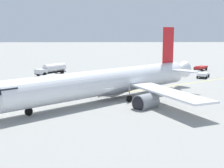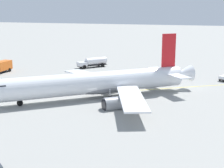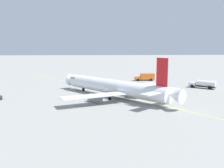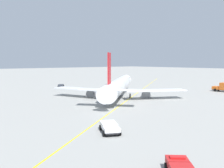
{
  "view_description": "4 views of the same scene",
  "coord_description": "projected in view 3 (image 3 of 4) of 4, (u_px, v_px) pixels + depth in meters",
  "views": [
    {
      "loc": [
        -50.77,
        0.76,
        11.29
      ],
      "look_at": [
        5.61,
        -1.04,
        2.11
      ],
      "focal_mm": 51.8,
      "sensor_mm": 36.0,
      "label": 1
    },
    {
      "loc": [
        -56.75,
        -24.35,
        17.25
      ],
      "look_at": [
        1.88,
        -3.52,
        3.07
      ],
      "focal_mm": 53.39,
      "sensor_mm": 36.0,
      "label": 2
    },
    {
      "loc": [
        -2.92,
        -73.35,
        15.35
      ],
      "look_at": [
        1.11,
        0.12,
        3.95
      ],
      "focal_mm": 41.09,
      "sensor_mm": 36.0,
      "label": 3
    },
    {
      "loc": [
        53.49,
        -45.23,
        10.21
      ],
      "look_at": [
        0.19,
        -1.3,
        3.62
      ],
      "focal_mm": 38.06,
      "sensor_mm": 36.0,
      "label": 4
    }
  ],
  "objects": [
    {
      "name": "taxiway_centreline",
      "position": [
        127.0,
        96.0,
        76.33
      ],
      "size": [
        90.39,
        131.96,
        0.01
      ],
      "rotation": [
        0.0,
        0.0,
        2.17
      ],
      "color": "yellow",
      "rests_on": "ground_plane"
    },
    {
      "name": "fuel_tanker_truck",
      "position": [
        203.0,
        84.0,
        90.2
      ],
      "size": [
        8.46,
        7.57,
        2.87
      ],
      "rotation": [
        0.0,
        0.0,
        2.45
      ],
      "color": "#232326",
      "rests_on": "ground_plane"
    },
    {
      "name": "airliner_main",
      "position": [
        115.0,
        88.0,
        74.19
      ],
      "size": [
        32.64,
        35.22,
        12.54
      ],
      "rotation": [
        0.0,
        0.0,
        2.3
      ],
      "color": "white",
      "rests_on": "ground_plane"
    },
    {
      "name": "catering_truck_truck",
      "position": [
        146.0,
        77.0,
        109.37
      ],
      "size": [
        8.43,
        2.94,
        3.1
      ],
      "rotation": [
        0.0,
        0.0,
        3.16
      ],
      "color": "#232326",
      "rests_on": "ground_plane"
    },
    {
      "name": "ground_plane",
      "position": [
        108.0,
        97.0,
        74.88
      ],
      "size": [
        600.0,
        600.0,
        0.0
      ],
      "primitive_type": "plane",
      "color": "gray"
    }
  ]
}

